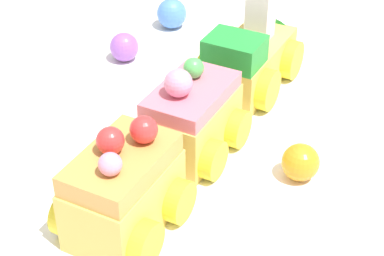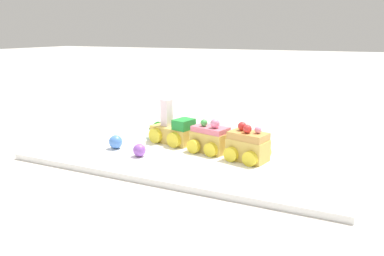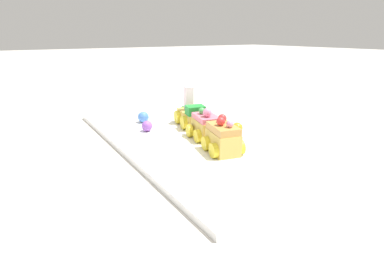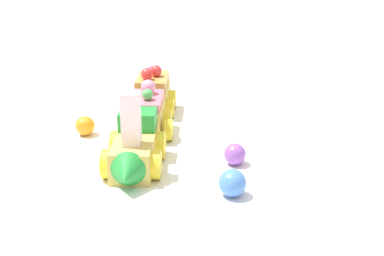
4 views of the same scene
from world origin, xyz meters
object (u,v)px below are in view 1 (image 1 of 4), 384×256
at_px(cake_train_locomotive, 253,54).
at_px(gumball_purple, 124,47).
at_px(cake_car_caramel, 124,191).
at_px(gumball_blue, 172,13).
at_px(gumball_orange, 301,162).
at_px(cake_car_strawberry, 191,120).

bearing_deg(cake_train_locomotive, gumball_purple, 99.99).
height_order(cake_car_caramel, gumball_blue, cake_car_caramel).
relative_size(gumball_blue, gumball_orange, 1.12).
distance_m(cake_train_locomotive, cake_car_caramel, 0.21).
bearing_deg(cake_car_caramel, gumball_blue, 23.14).
bearing_deg(cake_car_caramel, gumball_orange, -40.39).
distance_m(cake_train_locomotive, gumball_purple, 0.12).
bearing_deg(cake_car_caramel, cake_car_strawberry, 0.19).
relative_size(gumball_purple, gumball_orange, 0.99).
distance_m(cake_car_strawberry, gumball_purple, 0.15).
xyz_separation_m(gumball_purple, gumball_orange, (-0.13, -0.18, 0.00)).
bearing_deg(gumball_purple, cake_car_caramel, -160.82).
distance_m(gumball_purple, gumball_orange, 0.22).
relative_size(cake_train_locomotive, gumball_blue, 4.53).
bearing_deg(cake_train_locomotive, gumball_orange, -142.71).
bearing_deg(cake_train_locomotive, cake_car_caramel, -179.97).
relative_size(cake_car_strawberry, cake_car_caramel, 1.00).
distance_m(cake_car_strawberry, gumball_blue, 0.21).
relative_size(cake_car_strawberry, gumball_orange, 3.20).
relative_size(gumball_purple, gumball_blue, 0.89).
relative_size(cake_train_locomotive, cake_car_strawberry, 1.58).
bearing_deg(cake_train_locomotive, cake_car_strawberry, 179.91).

